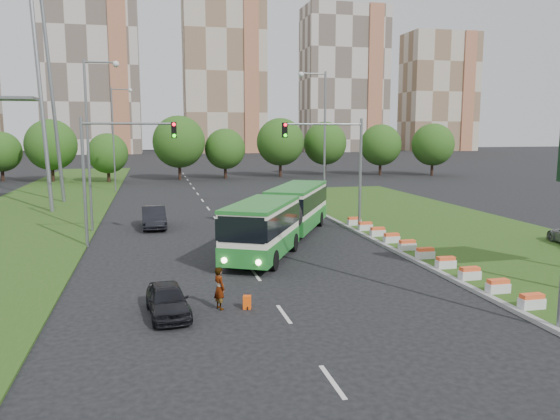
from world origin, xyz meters
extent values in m
plane|color=black|center=(0.00, 0.00, 0.00)|extent=(360.00, 360.00, 0.00)
cube|color=#2A4F16|center=(13.00, 8.00, 0.07)|extent=(14.00, 60.00, 0.15)
cube|color=gray|center=(6.05, 8.00, 0.09)|extent=(0.30, 60.00, 0.18)
cube|color=#2A4F16|center=(-18.00, 25.00, 0.05)|extent=(12.00, 110.00, 0.10)
cylinder|color=slate|center=(6.40, 10.00, 4.00)|extent=(0.20, 0.20, 8.00)
cylinder|color=slate|center=(3.65, 10.00, 7.60)|extent=(5.50, 0.14, 0.14)
cube|color=black|center=(0.90, 10.00, 7.20)|extent=(0.32, 0.32, 1.00)
cylinder|color=slate|center=(-12.00, 9.00, 4.00)|extent=(0.20, 0.20, 8.00)
cylinder|color=slate|center=(-9.25, 9.00, 7.60)|extent=(5.50, 0.14, 0.14)
cube|color=black|center=(-6.50, 9.00, 7.20)|extent=(0.32, 0.32, 1.00)
cube|color=beige|center=(-25.00, 150.00, 26.00)|extent=(28.00, 15.00, 52.00)
cube|color=#BDAF98|center=(15.00, 150.00, 25.00)|extent=(25.00, 15.00, 50.00)
cube|color=beige|center=(55.00, 150.00, 23.50)|extent=(27.00, 15.00, 47.00)
cube|color=#BDAF98|center=(90.00, 150.00, 20.00)|extent=(24.00, 14.00, 40.00)
cube|color=white|center=(-0.15, 2.56, 1.83)|extent=(2.61, 7.20, 2.82)
cube|color=white|center=(-0.15, 11.80, 1.83)|extent=(2.61, 8.77, 2.82)
cylinder|color=black|center=(-0.15, 6.79, 1.77)|extent=(2.61, 1.30, 2.61)
cube|color=#22772A|center=(-0.15, 2.56, 0.89)|extent=(2.69, 7.25, 0.99)
cube|color=#22772A|center=(-0.15, 11.80, 0.89)|extent=(2.69, 8.82, 0.99)
cube|color=black|center=(-0.15, 2.56, 2.30)|extent=(2.69, 7.25, 1.10)
cube|color=black|center=(-0.15, 11.80, 2.30)|extent=(2.69, 8.82, 1.10)
imported|color=black|center=(-7.47, -5.12, 0.63)|extent=(1.86, 3.86, 1.27)
imported|color=black|center=(-7.91, 14.85, 0.79)|extent=(1.84, 4.87, 1.59)
imported|color=gray|center=(-5.39, -4.79, 0.87)|extent=(0.62, 0.74, 1.74)
cube|color=#FC530D|center=(-4.31, -5.02, 0.27)|extent=(0.32, 0.27, 0.55)
cylinder|color=black|center=(-4.31, -5.16, 0.06)|extent=(0.04, 0.13, 0.13)
camera|label=1|loc=(-7.86, -26.15, 7.22)|focal=35.00mm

